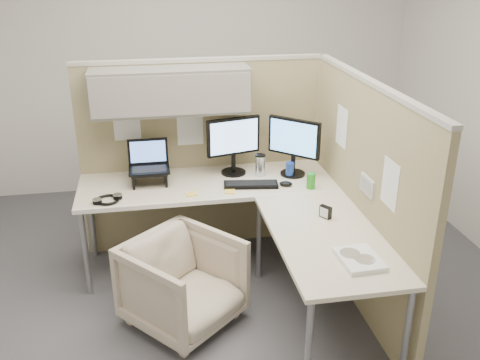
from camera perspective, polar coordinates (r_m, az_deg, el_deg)
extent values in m
plane|color=#424248|center=(4.09, -0.78, -12.49)|extent=(4.50, 4.50, 0.00)
cube|color=tan|center=(4.50, -3.98, 2.41)|extent=(2.00, 0.05, 1.60)
cube|color=#A8A399|center=(4.28, -4.28, 12.68)|extent=(2.00, 0.06, 0.03)
cube|color=slate|center=(4.16, -7.45, 9.49)|extent=(1.20, 0.34, 0.34)
cube|color=gray|center=(3.99, -7.30, 8.92)|extent=(1.18, 0.01, 0.30)
plane|color=white|center=(4.34, -11.99, 6.08)|extent=(0.26, 0.00, 0.26)
plane|color=white|center=(4.37, -5.35, 5.64)|extent=(0.26, 0.00, 0.26)
cube|color=tan|center=(3.84, 12.79, -1.87)|extent=(0.05, 2.00, 1.60)
cube|color=#A8A399|center=(3.58, 13.93, 10.06)|extent=(0.06, 2.00, 0.03)
cube|color=#A8A399|center=(4.70, 8.23, 3.15)|extent=(0.06, 0.06, 1.60)
cube|color=silver|center=(3.64, 13.48, -0.58)|extent=(0.02, 0.20, 0.12)
cube|color=gray|center=(3.63, 13.28, -0.60)|extent=(0.00, 0.16, 0.09)
plane|color=white|center=(4.03, 10.79, 5.62)|extent=(0.00, 0.26, 0.26)
plane|color=white|center=(3.34, 15.69, -0.39)|extent=(0.00, 0.26, 0.26)
cube|color=beige|center=(4.20, -3.39, -0.38)|extent=(2.00, 0.68, 0.03)
cube|color=beige|center=(3.46, 9.27, -6.01)|extent=(0.68, 1.30, 0.03)
cube|color=white|center=(3.89, -2.77, -2.32)|extent=(2.00, 0.02, 0.03)
cylinder|color=gray|center=(4.11, -16.12, -7.55)|extent=(0.04, 0.04, 0.70)
cylinder|color=gray|center=(4.62, -15.54, -3.94)|extent=(0.04, 0.04, 0.70)
cylinder|color=gray|center=(3.12, 7.30, -17.69)|extent=(0.04, 0.04, 0.70)
cylinder|color=gray|center=(3.32, 17.31, -15.90)|extent=(0.04, 0.04, 0.70)
cylinder|color=gray|center=(4.15, 2.05, -6.22)|extent=(0.04, 0.04, 0.70)
imported|color=beige|center=(3.70, -6.11, -10.48)|extent=(0.91, 0.91, 0.68)
cylinder|color=black|center=(4.35, -0.69, 0.83)|extent=(0.20, 0.20, 0.02)
cylinder|color=black|center=(4.32, -0.70, 1.85)|extent=(0.04, 0.04, 0.15)
cube|color=black|center=(4.24, -0.71, 4.69)|extent=(0.44, 0.14, 0.30)
cube|color=#8BB3F0|center=(4.22, -0.61, 4.61)|extent=(0.39, 0.10, 0.26)
cylinder|color=black|center=(4.34, 5.63, 0.69)|extent=(0.20, 0.20, 0.02)
cylinder|color=black|center=(4.31, 5.68, 1.71)|extent=(0.04, 0.04, 0.15)
cube|color=black|center=(4.23, 5.79, 4.55)|extent=(0.35, 0.33, 0.30)
cube|color=#559DE7|center=(4.22, 5.67, 4.48)|extent=(0.30, 0.28, 0.26)
cube|color=black|center=(4.17, -9.65, 0.89)|extent=(0.27, 0.22, 0.01)
cube|color=black|center=(4.19, -11.28, 0.17)|extent=(0.02, 0.20, 0.11)
cube|color=black|center=(4.19, -7.92, 0.40)|extent=(0.02, 0.20, 0.11)
cube|color=black|center=(4.16, -9.66, 1.08)|extent=(0.31, 0.22, 0.02)
cube|color=black|center=(4.25, -9.79, 3.06)|extent=(0.31, 0.05, 0.20)
cube|color=#598CF2|center=(4.24, -9.79, 3.00)|extent=(0.27, 0.04, 0.16)
cube|color=black|center=(4.10, 1.17, -0.49)|extent=(0.43, 0.19, 0.02)
ellipsoid|color=black|center=(4.12, 4.91, -0.39)|extent=(0.11, 0.09, 0.04)
cylinder|color=silver|center=(4.28, 2.18, 1.54)|extent=(0.08, 0.08, 0.17)
cylinder|color=black|center=(4.25, 2.19, 2.65)|extent=(0.08, 0.08, 0.01)
cylinder|color=#268C1E|center=(4.08, 7.57, -0.08)|extent=(0.07, 0.07, 0.12)
cylinder|color=#1E3FA5|center=(4.28, 5.33, 1.11)|extent=(0.07, 0.07, 0.12)
cube|color=yellow|center=(4.00, -1.09, -1.24)|extent=(0.09, 0.09, 0.01)
cube|color=yellow|center=(3.98, -5.23, -1.51)|extent=(0.09, 0.09, 0.01)
torus|color=black|center=(3.97, -13.94, -2.06)|extent=(0.23, 0.23, 0.02)
cylinder|color=black|center=(3.95, -14.99, -2.22)|extent=(0.07, 0.07, 0.03)
cylinder|color=black|center=(3.99, -12.91, -1.73)|extent=(0.07, 0.07, 0.03)
cube|color=white|center=(3.20, 12.62, -8.25)|extent=(0.24, 0.30, 0.03)
cylinder|color=silver|center=(3.18, 13.18, -8.23)|extent=(0.12, 0.12, 0.00)
cylinder|color=silver|center=(3.22, 11.65, -7.62)|extent=(0.12, 0.12, 0.00)
cube|color=black|center=(3.65, 9.11, -3.38)|extent=(0.07, 0.09, 0.08)
cube|color=white|center=(3.64, 8.94, -3.46)|extent=(0.04, 0.06, 0.07)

